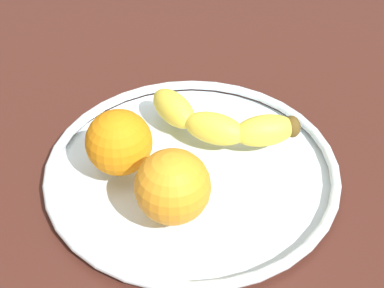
{
  "coord_description": "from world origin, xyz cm",
  "views": [
    {
      "loc": [
        26.52,
        -39.84,
        46.74
      ],
      "look_at": [
        0.0,
        0.0,
        4.8
      ],
      "focal_mm": 52.88,
      "sensor_mm": 36.0,
      "label": 1
    }
  ],
  "objects_px": {
    "fruit_bowl": "(192,169)",
    "banana": "(219,122)",
    "orange_front_left": "(173,187)",
    "orange_center": "(119,142)"
  },
  "relations": [
    {
      "from": "fruit_bowl",
      "to": "orange_center",
      "type": "distance_m",
      "value": 0.09
    },
    {
      "from": "fruit_bowl",
      "to": "banana",
      "type": "relative_size",
      "value": 1.74
    },
    {
      "from": "orange_front_left",
      "to": "orange_center",
      "type": "bearing_deg",
      "value": 164.72
    },
    {
      "from": "fruit_bowl",
      "to": "banana",
      "type": "xyz_separation_m",
      "value": [
        -0.0,
        0.06,
        0.03
      ]
    },
    {
      "from": "fruit_bowl",
      "to": "banana",
      "type": "bearing_deg",
      "value": 91.39
    },
    {
      "from": "orange_center",
      "to": "orange_front_left",
      "type": "bearing_deg",
      "value": -15.28
    },
    {
      "from": "orange_center",
      "to": "orange_front_left",
      "type": "distance_m",
      "value": 0.09
    },
    {
      "from": "fruit_bowl",
      "to": "orange_front_left",
      "type": "relative_size",
      "value": 4.35
    },
    {
      "from": "fruit_bowl",
      "to": "orange_center",
      "type": "relative_size",
      "value": 4.57
    },
    {
      "from": "fruit_bowl",
      "to": "orange_front_left",
      "type": "height_order",
      "value": "orange_front_left"
    }
  ]
}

